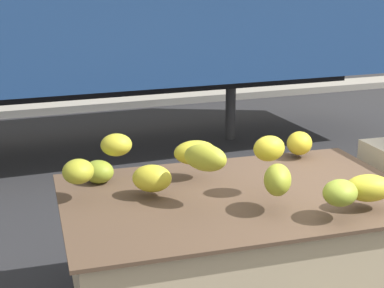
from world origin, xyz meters
TOP-DOWN VIEW (x-y plane):
  - curb_strip at (0.00, 8.47)m, footprint 80.00×0.80m

SIDE VIEW (x-z plane):
  - curb_strip at x=0.00m, z-range 0.00..0.16m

